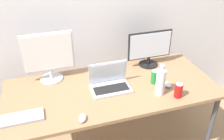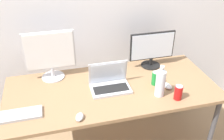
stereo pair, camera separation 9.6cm
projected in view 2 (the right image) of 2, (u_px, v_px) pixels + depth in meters
The scene contains 11 objects.
wall_back at pixel (97, 6), 2.40m from camera, with size 7.00×0.08×2.60m, color silver.
work_desk at pixel (112, 93), 2.23m from camera, with size 1.85×0.82×0.74m.
monitor_left at pixel (50, 54), 2.22m from camera, with size 0.45×0.21×0.46m.
monitor_center at pixel (152, 49), 2.43m from camera, with size 0.45×0.19×0.36m.
laptop_silver at pixel (110, 82), 2.17m from camera, with size 0.34×0.22×0.23m.
keyboard_main at pixel (16, 115), 1.87m from camera, with size 0.38×0.14×0.02m, color #B2B2B7.
mouse_by_keyboard at pixel (167, 86), 2.19m from camera, with size 0.07×0.11×0.03m, color silver.
mouse_by_laptop at pixel (80, 117), 1.84m from camera, with size 0.06×0.09×0.03m, color silver.
water_bottle at pixel (161, 82), 2.04m from camera, with size 0.08×0.08×0.28m.
soda_can_near_keyboard at pixel (178, 93), 2.03m from camera, with size 0.07×0.07×0.13m.
soda_can_by_laptop at pixel (155, 78), 2.21m from camera, with size 0.07×0.07×0.13m.
Camera 2 is at (-0.45, -1.75, 2.00)m, focal length 40.00 mm.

